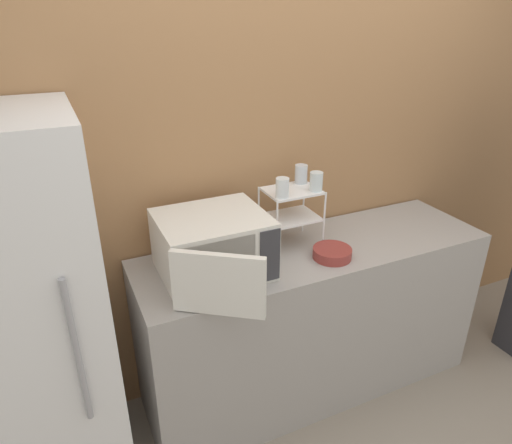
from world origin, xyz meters
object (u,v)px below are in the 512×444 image
(microwave, at_px, (213,246))
(bowl, at_px, (332,253))
(glass_front_right, at_px, (316,182))
(refrigerator, at_px, (19,332))
(dish_rack, at_px, (291,205))
(glass_back_right, at_px, (301,174))
(glass_front_left, at_px, (282,188))

(microwave, bearing_deg, bowl, -10.63)
(glass_front_right, xyz_separation_m, refrigerator, (-1.42, -0.08, -0.40))
(dish_rack, height_order, glass_back_right, glass_back_right)
(microwave, xyz_separation_m, glass_back_right, (0.56, 0.19, 0.21))
(glass_front_left, distance_m, bowl, 0.42)
(glass_front_left, bearing_deg, dish_rack, 36.06)
(refrigerator, bearing_deg, glass_front_left, 3.38)
(dish_rack, distance_m, refrigerator, 1.36)
(glass_back_right, xyz_separation_m, refrigerator, (-1.41, -0.21, -0.40))
(bowl, bearing_deg, microwave, 169.37)
(glass_front_left, relative_size, bowl, 0.49)
(dish_rack, bearing_deg, microwave, -166.29)
(dish_rack, height_order, refrigerator, refrigerator)
(glass_front_right, relative_size, refrigerator, 0.05)
(microwave, height_order, bowl, microwave)
(glass_front_left, height_order, glass_back_right, same)
(glass_front_left, xyz_separation_m, bowl, (0.21, -0.16, -0.33))
(glass_front_left, bearing_deg, microwave, -172.72)
(glass_back_right, xyz_separation_m, bowl, (0.02, -0.30, -0.33))
(microwave, xyz_separation_m, glass_front_right, (0.57, 0.05, 0.21))
(microwave, relative_size, glass_front_right, 6.90)
(glass_back_right, height_order, bowl, glass_back_right)
(glass_back_right, relative_size, glass_front_right, 1.00)
(microwave, relative_size, refrigerator, 0.38)
(dish_rack, bearing_deg, bowl, -62.80)
(microwave, bearing_deg, dish_rack, 13.71)
(microwave, relative_size, glass_front_left, 6.90)
(microwave, height_order, glass_front_right, glass_front_right)
(glass_front_left, bearing_deg, bowl, -37.50)
(microwave, height_order, glass_back_right, glass_back_right)
(bowl, bearing_deg, refrigerator, 176.56)
(microwave, relative_size, glass_back_right, 6.90)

